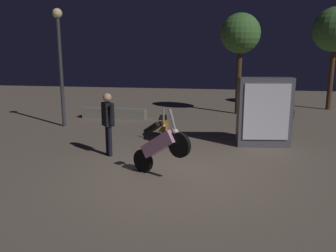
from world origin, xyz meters
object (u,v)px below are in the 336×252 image
(motorcycle_pink_foreground, at_px, (160,146))
(person_rider_beside, at_px, (108,119))
(streetlamp_near, at_px, (60,52))
(motorcycle_black_parked_left, at_px, (289,117))
(kiosk_billboard, at_px, (264,112))
(motorcycle_orange_parked_right, at_px, (163,127))

(motorcycle_pink_foreground, bearing_deg, person_rider_beside, 170.38)
(motorcycle_pink_foreground, bearing_deg, streetlamp_near, 164.30)
(streetlamp_near, bearing_deg, motorcycle_pink_foreground, -45.45)
(motorcycle_black_parked_left, xyz_separation_m, kiosk_billboard, (-1.17, -2.70, 0.61))
(motorcycle_orange_parked_right, xyz_separation_m, streetlamp_near, (-4.25, 1.44, 2.42))
(motorcycle_black_parked_left, xyz_separation_m, streetlamp_near, (-8.59, -1.04, 2.42))
(motorcycle_black_parked_left, distance_m, motorcycle_orange_parked_right, 5.00)
(streetlamp_near, bearing_deg, motorcycle_black_parked_left, 6.90)
(motorcycle_orange_parked_right, relative_size, kiosk_billboard, 0.78)
(person_rider_beside, bearing_deg, kiosk_billboard, 161.73)
(kiosk_billboard, bearing_deg, streetlamp_near, -20.44)
(motorcycle_black_parked_left, bearing_deg, motorcycle_pink_foreground, -17.44)
(motorcycle_black_parked_left, distance_m, streetlamp_near, 8.99)
(person_rider_beside, distance_m, kiosk_billboard, 4.70)
(person_rider_beside, bearing_deg, motorcycle_orange_parked_right, -160.58)
(motorcycle_black_parked_left, relative_size, motorcycle_orange_parked_right, 0.99)
(motorcycle_pink_foreground, distance_m, person_rider_beside, 2.28)
(motorcycle_pink_foreground, xyz_separation_m, person_rider_beside, (-1.75, 1.44, 0.31))
(streetlamp_near, bearing_deg, motorcycle_orange_parked_right, -18.71)
(motorcycle_orange_parked_right, bearing_deg, motorcycle_black_parked_left, 107.66)
(motorcycle_orange_parked_right, bearing_deg, motorcycle_pink_foreground, -2.32)
(person_rider_beside, bearing_deg, motorcycle_black_parked_left, 178.27)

